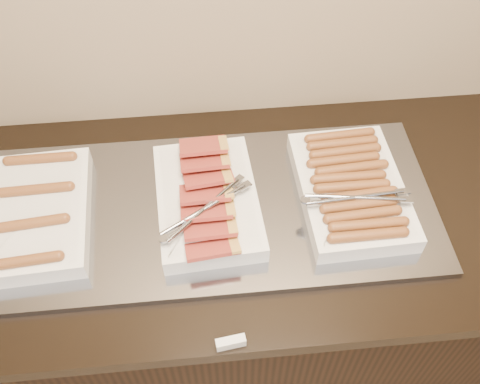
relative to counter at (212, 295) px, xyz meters
name	(u,v)px	position (x,y,z in m)	size (l,w,h in m)	color
counter	(212,295)	(0.00, 0.00, 0.00)	(2.06, 0.76, 0.90)	black
warming_tray	(198,210)	(-0.02, 0.00, 0.46)	(1.20, 0.50, 0.02)	gray
dish_left	(37,213)	(-0.41, 0.00, 0.50)	(0.26, 0.38, 0.07)	silver
dish_center	(207,200)	(0.01, 0.00, 0.50)	(0.27, 0.39, 0.09)	silver
dish_right	(351,188)	(0.37, 0.00, 0.50)	(0.27, 0.39, 0.08)	silver
label_holder	(231,343)	(0.04, -0.36, 0.46)	(0.06, 0.02, 0.03)	silver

